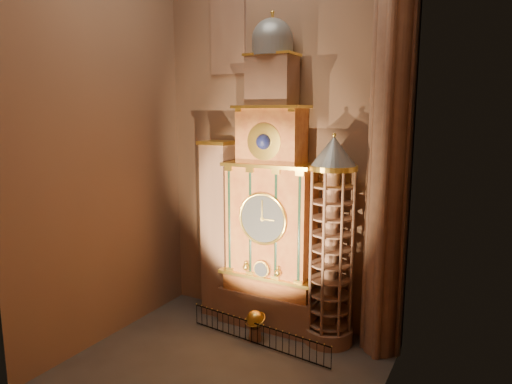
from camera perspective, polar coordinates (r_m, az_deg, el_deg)
The scene contains 11 objects.
floor at distance 22.93m, azimuth -4.12°, elevation -20.99°, with size 14.00×14.00×0.00m, color #383330.
wall_back at distance 24.95m, azimuth 3.02°, elevation 8.14°, with size 22.00×22.00×0.00m, color #89644A.
wall_left at distance 24.21m, azimuth -18.73°, elevation 7.58°, with size 22.00×22.00×0.00m, color #89644A.
wall_right at distance 16.97m, azimuth 15.95°, elevation 6.95°, with size 22.00×22.00×0.00m, color #89644A.
astronomical_clock at distance 24.54m, azimuth 1.89°, elevation -2.06°, with size 5.60×2.41×16.70m.
portrait_tower at distance 26.55m, azimuth -4.72°, elevation -4.56°, with size 1.80×1.60×10.20m.
stair_turret at distance 23.35m, azimuth 9.35°, elevation -6.38°, with size 2.50×2.50×10.80m.
gothic_pier at distance 22.05m, azimuth 16.48°, elevation 7.52°, with size 2.04×2.04×22.00m.
stained_glass_window at distance 26.82m, azimuth -3.55°, elevation 20.06°, with size 2.20×0.14×5.20m.
celestial_globe at distance 24.67m, azimuth -0.11°, elevation -16.02°, with size 1.41×1.38×1.63m.
iron_railing at distance 24.36m, azimuth 0.17°, elevation -17.34°, with size 8.21×0.98×1.13m.
Camera 1 is at (10.64, -16.56, 11.76)m, focal length 32.00 mm.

